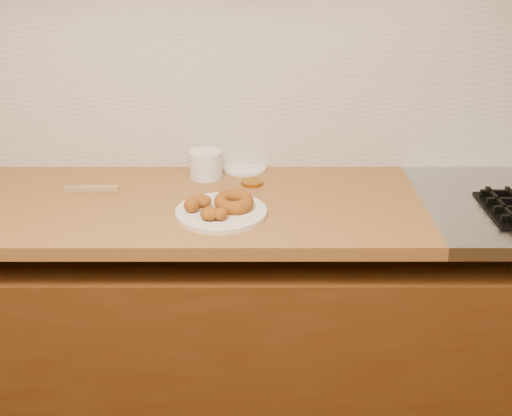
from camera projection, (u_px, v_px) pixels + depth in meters
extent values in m
cube|color=tan|center=(256.00, 32.00, 2.04)|extent=(4.00, 0.02, 2.70)
cube|color=#503012|center=(256.00, 340.00, 2.15)|extent=(3.60, 0.60, 0.77)
cube|color=brown|center=(43.00, 206.00, 1.95)|extent=(2.30, 0.62, 0.04)
cube|color=beige|center=(256.00, 79.00, 2.09)|extent=(3.60, 0.02, 0.60)
cube|color=black|center=(501.00, 205.00, 1.86)|extent=(0.01, 0.24, 0.02)
cylinder|color=beige|center=(221.00, 212.00, 1.84)|extent=(0.26, 0.26, 0.02)
torus|color=brown|center=(234.00, 202.00, 1.84)|extent=(0.15, 0.15, 0.05)
ellipsoid|color=brown|center=(201.00, 201.00, 1.86)|extent=(0.07, 0.07, 0.03)
ellipsoid|color=brown|center=(192.00, 205.00, 1.82)|extent=(0.06, 0.05, 0.04)
ellipsoid|color=brown|center=(210.00, 213.00, 1.78)|extent=(0.06, 0.06, 0.03)
ellipsoid|color=brown|center=(221.00, 214.00, 1.77)|extent=(0.05, 0.06, 0.03)
cylinder|color=silver|center=(206.00, 164.00, 2.10)|extent=(0.14, 0.14, 0.09)
cylinder|color=silver|center=(244.00, 168.00, 2.18)|extent=(0.19, 0.19, 0.01)
cylinder|color=#9F641A|center=(252.00, 183.00, 2.05)|extent=(0.08, 0.08, 0.01)
cube|color=#987D50|center=(92.00, 189.00, 2.01)|extent=(0.17, 0.02, 0.01)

